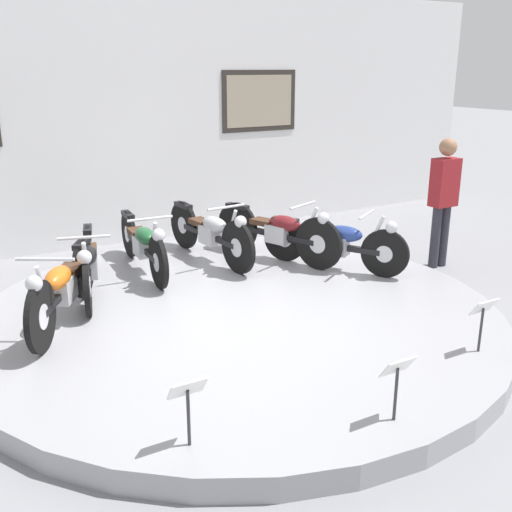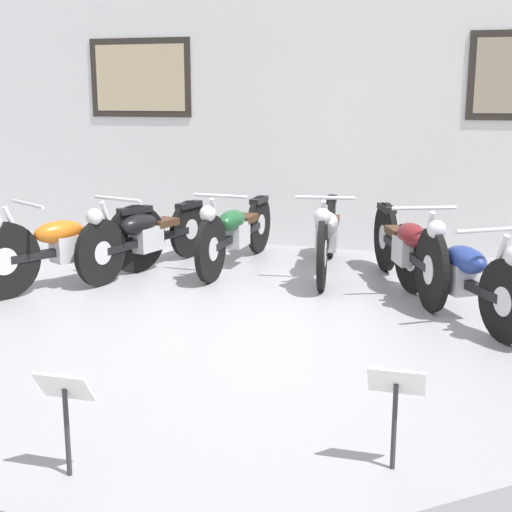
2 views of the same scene
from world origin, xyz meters
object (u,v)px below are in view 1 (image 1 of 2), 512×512
(motorcycle_silver, at_px, (211,232))
(motorcycle_maroon, at_px, (278,231))
(motorcycle_black, at_px, (88,262))
(info_placard_front_centre, at_px, (397,375))
(visitor_standing, at_px, (444,195))
(info_placard_front_right, at_px, (483,314))
(info_placard_front_left, at_px, (188,398))
(motorcycle_blue, at_px, (336,241))
(motorcycle_green, at_px, (143,243))
(motorcycle_orange, at_px, (62,285))

(motorcycle_silver, height_order, motorcycle_maroon, motorcycle_maroon)
(motorcycle_silver, xyz_separation_m, motorcycle_maroon, (0.80, -0.41, 0.00))
(motorcycle_black, xyz_separation_m, info_placard_front_centre, (1.26, -3.67, -0.01))
(visitor_standing, bearing_deg, info_placard_front_centre, -139.87)
(info_placard_front_right, height_order, visitor_standing, visitor_standing)
(info_placard_front_centre, height_order, visitor_standing, visitor_standing)
(motorcycle_black, relative_size, motorcycle_maroon, 1.00)
(visitor_standing, bearing_deg, info_placard_front_left, -153.60)
(info_placard_front_left, bearing_deg, motorcycle_black, 86.99)
(visitor_standing, bearing_deg, motorcycle_black, 169.99)
(motorcycle_blue, bearing_deg, motorcycle_green, 152.97)
(info_placard_front_left, bearing_deg, info_placard_front_right, 0.00)
(motorcycle_orange, relative_size, motorcycle_maroon, 0.93)
(motorcycle_maroon, height_order, info_placard_front_centre, motorcycle_maroon)
(motorcycle_blue, distance_m, info_placard_front_centre, 3.42)
(motorcycle_black, height_order, info_placard_front_right, motorcycle_black)
(motorcycle_black, xyz_separation_m, motorcycle_silver, (1.73, 0.41, 0.02))
(motorcycle_green, bearing_deg, motorcycle_black, -152.87)
(motorcycle_black, xyz_separation_m, visitor_standing, (4.64, -0.82, 0.44))
(motorcycle_orange, bearing_deg, visitor_standing, -1.46)
(motorcycle_green, relative_size, motorcycle_blue, 1.17)
(motorcycle_black, xyz_separation_m, info_placard_front_left, (-0.17, -3.20, -0.01))
(motorcycle_orange, bearing_deg, info_placard_front_left, -84.05)
(motorcycle_blue, bearing_deg, info_placard_front_left, -141.18)
(motorcycle_green, distance_m, info_placard_front_left, 3.74)
(motorcycle_blue, xyz_separation_m, info_placard_front_centre, (-1.69, -2.97, -0.00))
(motorcycle_orange, xyz_separation_m, motorcycle_maroon, (2.95, 0.69, 0.00))
(motorcycle_blue, distance_m, info_placard_front_right, 2.53)
(motorcycle_black, xyz_separation_m, motorcycle_blue, (2.95, -0.69, -0.01))
(motorcycle_blue, height_order, info_placard_front_left, motorcycle_blue)
(motorcycle_green, xyz_separation_m, motorcycle_silver, (0.93, 0.00, 0.02))
(motorcycle_orange, height_order, visitor_standing, visitor_standing)
(motorcycle_blue, relative_size, info_placard_front_right, 3.30)
(info_placard_front_centre, distance_m, visitor_standing, 4.44)
(info_placard_front_left, height_order, info_placard_front_centre, same)
(motorcycle_orange, relative_size, info_placard_front_left, 3.46)
(motorcycle_orange, distance_m, info_placard_front_right, 4.01)
(motorcycle_orange, distance_m, visitor_standing, 5.09)
(motorcycle_orange, xyz_separation_m, motorcycle_black, (0.43, 0.69, -0.02))
(motorcycle_green, relative_size, motorcycle_silver, 0.98)
(motorcycle_silver, height_order, info_placard_front_left, motorcycle_silver)
(motorcycle_green, xyz_separation_m, visitor_standing, (3.84, -1.23, 0.43))
(motorcycle_maroon, relative_size, info_placard_front_left, 3.72)
(motorcycle_maroon, relative_size, info_placard_front_centre, 3.72)
(motorcycle_orange, height_order, info_placard_front_right, motorcycle_orange)
(motorcycle_maroon, bearing_deg, motorcycle_blue, -58.32)
(motorcycle_blue, relative_size, info_placard_front_left, 3.30)
(motorcycle_silver, bearing_deg, motorcycle_maroon, -26.97)
(motorcycle_silver, height_order, info_placard_front_centre, motorcycle_silver)
(motorcycle_black, distance_m, info_placard_front_right, 4.18)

